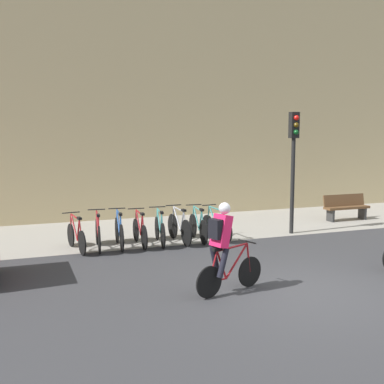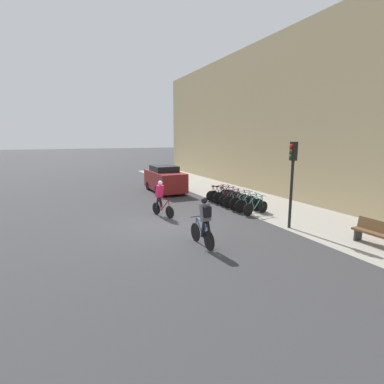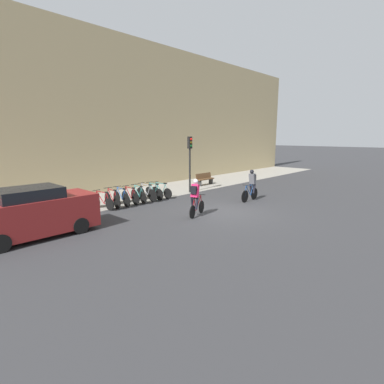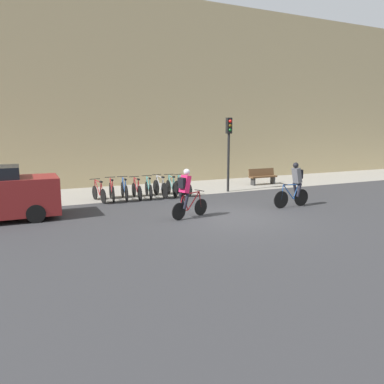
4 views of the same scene
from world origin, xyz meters
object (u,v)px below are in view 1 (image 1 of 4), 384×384
parked_bike_2 (119,232)px  bench (346,207)px  parked_bike_4 (160,229)px  parked_bike_5 (179,227)px  parked_bike_6 (198,227)px  traffic_light_pole (294,150)px  cyclist_pink (223,245)px  parked_bike_0 (76,236)px  parked_bike_3 (140,231)px  parked_bike_1 (98,233)px  parked_bike_7 (217,226)px

parked_bike_2 → bench: size_ratio=1.06×
parked_bike_4 → parked_bike_5: 0.56m
parked_bike_6 → traffic_light_pole: (3.00, -0.06, 2.11)m
parked_bike_5 → parked_bike_4: bearing=-179.9°
cyclist_pink → traffic_light_pole: (4.18, 4.34, 1.56)m
parked_bike_6 → bench: parked_bike_6 is taller
bench → cyclist_pink: bearing=-141.8°
parked_bike_2 → traffic_light_pole: 5.64m
parked_bike_6 → traffic_light_pole: size_ratio=0.47×
parked_bike_5 → bench: bearing=10.6°
parked_bike_2 → parked_bike_5: (1.68, 0.00, 0.00)m
parked_bike_5 → bench: size_ratio=1.06×
parked_bike_0 → parked_bike_2: (1.12, 0.00, 0.03)m
cyclist_pink → parked_bike_6: size_ratio=1.02×
parked_bike_5 → parked_bike_3: bearing=-180.0°
cyclist_pink → parked_bike_3: (-0.49, 4.39, -0.55)m
cyclist_pink → parked_bike_5: (0.63, 4.39, -0.53)m
parked_bike_4 → bench: (7.08, 1.23, 0.07)m
parked_bike_1 → parked_bike_2: (0.56, -0.00, -0.00)m
parked_bike_4 → parked_bike_5: (0.56, 0.00, 0.02)m
bench → parked_bike_4: bearing=-170.2°
parked_bike_3 → parked_bike_6: bearing=0.0°
parked_bike_1 → parked_bike_5: (2.24, 0.00, 0.00)m
parked_bike_1 → bench: size_ratio=1.05×
parked_bike_0 → parked_bike_3: (1.68, 0.00, 0.01)m
parked_bike_1 → bench: parked_bike_1 is taller
parked_bike_6 → parked_bike_2: bearing=-180.0°
parked_bike_4 → traffic_light_pole: 4.63m
cyclist_pink → parked_bike_5: size_ratio=0.99×
parked_bike_1 → bench: bearing=8.0°
parked_bike_0 → parked_bike_3: size_ratio=1.00×
parked_bike_7 → bench: (5.40, 1.23, 0.08)m
traffic_light_pole → parked_bike_7: bearing=178.7°
cyclist_pink → parked_bike_3: bearing=96.4°
parked_bike_0 → cyclist_pink: bearing=-63.7°
parked_bike_2 → parked_bike_5: bearing=0.0°
parked_bike_0 → parked_bike_7: size_ratio=1.03×
parked_bike_5 → parked_bike_7: 1.12m
parked_bike_1 → parked_bike_7: 3.36m
parked_bike_1 → parked_bike_7: size_ratio=1.08×
parked_bike_0 → parked_bike_3: bearing=0.0°
parked_bike_3 → parked_bike_0: bearing=-180.0°
parked_bike_0 → parked_bike_1: 0.56m
cyclist_pink → parked_bike_6: bearing=74.9°
parked_bike_3 → traffic_light_pole: 5.13m
cyclist_pink → parked_bike_4: bearing=89.1°
cyclist_pink → parked_bike_1: 4.71m
parked_bike_3 → traffic_light_pole: traffic_light_pole is taller
parked_bike_7 → cyclist_pink: bearing=-111.7°
parked_bike_0 → parked_bike_1: (0.56, 0.00, 0.03)m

